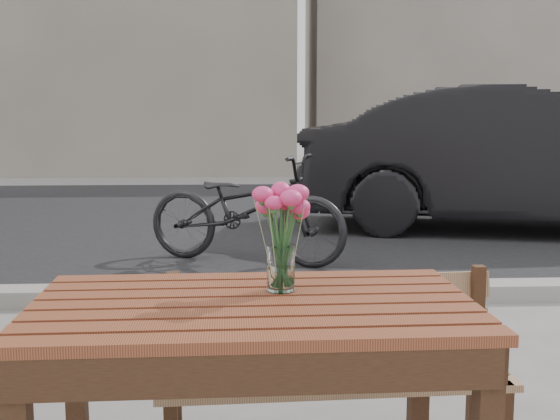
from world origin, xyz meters
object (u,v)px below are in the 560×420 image
main_vase (281,224)px  main_table (253,344)px  parked_car (521,159)px  bicycle (246,209)px

main_vase → main_table: bearing=-127.6°
main_vase → parked_car: size_ratio=0.07×
parked_car → bicycle: (-3.08, -1.56, -0.32)m
bicycle → main_table: bearing=-157.5°
main_vase → parked_car: parked_car is taller
main_table → bicycle: 4.15m
main_table → main_vase: (0.09, 0.11, 0.34)m
main_table → bicycle: bicycle is taller
main_vase → parked_car: (2.98, 5.59, -0.20)m
main_table → main_vase: size_ratio=3.88×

